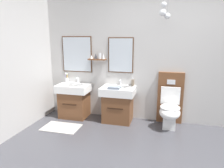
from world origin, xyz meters
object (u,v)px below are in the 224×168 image
(vanity_sink_left, at_px, (75,100))
(toilet, at_px, (170,107))
(soap_dispenser, at_px, (133,82))
(toothbrush_cup, at_px, (67,79))
(vanity_sink_right, at_px, (118,103))
(folded_hand_towel, at_px, (114,88))

(vanity_sink_left, xyz_separation_m, toilet, (1.93, 0.01, 0.01))
(soap_dispenser, bearing_deg, toothbrush_cup, -179.58)
(vanity_sink_left, distance_m, vanity_sink_right, 0.94)
(soap_dispenser, relative_size, folded_hand_towel, 0.77)
(toothbrush_cup, height_order, soap_dispenser, toothbrush_cup)
(toilet, distance_m, soap_dispenser, 0.85)
(toothbrush_cup, relative_size, folded_hand_towel, 0.93)
(vanity_sink_right, relative_size, toothbrush_cup, 3.39)
(vanity_sink_right, xyz_separation_m, folded_hand_towel, (-0.04, -0.15, 0.35))
(soap_dispenser, bearing_deg, toilet, -13.11)
(vanity_sink_left, relative_size, folded_hand_towel, 3.16)
(vanity_sink_right, bearing_deg, soap_dispenser, 35.74)
(soap_dispenser, xyz_separation_m, folded_hand_towel, (-0.30, -0.34, -0.05))
(toilet, bearing_deg, toothbrush_cup, 175.79)
(vanity_sink_right, height_order, toilet, toilet)
(vanity_sink_left, bearing_deg, folded_hand_towel, -9.72)
(vanity_sink_left, height_order, toilet, toilet)
(vanity_sink_left, relative_size, toilet, 0.69)
(toothbrush_cup, distance_m, folded_hand_towel, 1.19)
(vanity_sink_left, bearing_deg, toilet, 0.42)
(toilet, height_order, soap_dispenser, toilet)
(toothbrush_cup, bearing_deg, vanity_sink_left, -35.21)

